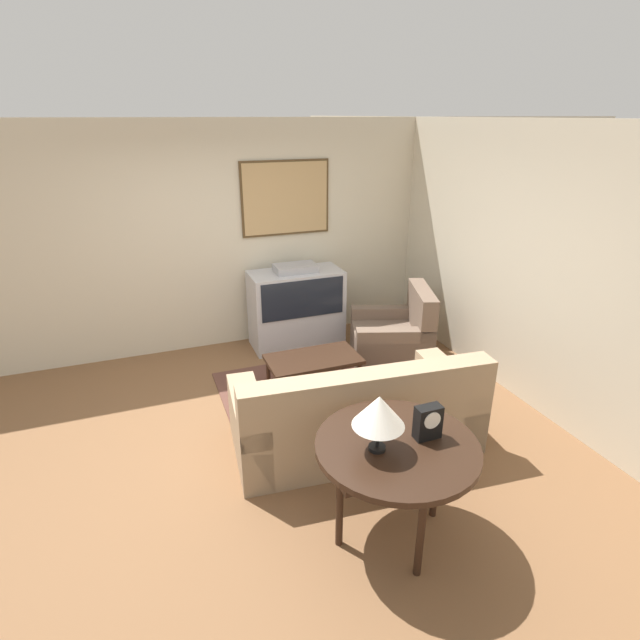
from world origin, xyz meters
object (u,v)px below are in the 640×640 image
coffee_table (313,361)px  table_lamp (379,412)px  tv (296,307)px  couch (356,416)px  mantel_clock (428,422)px  console_table (397,453)px  armchair (394,338)px

coffee_table → table_lamp: 2.21m
coffee_table → tv: bearing=80.2°
couch → mantel_clock: bearing=96.4°
coffee_table → console_table: bearing=-94.9°
couch → table_lamp: (-0.34, -1.03, 0.74)m
couch → armchair: couch is taller
tv → mantel_clock: (-0.16, -3.23, 0.39)m
armchair → console_table: (-1.32, -2.40, 0.42)m
tv → couch: 2.22m
couch → armchair: (1.13, 1.37, -0.02)m
console_table → table_lamp: 0.38m
tv → mantel_clock: size_ratio=4.88×
tv → couch: (-0.18, -2.20, -0.19)m
console_table → table_lamp: (-0.15, -0.00, 0.35)m
tv → coffee_table: 1.19m
armchair → mantel_clock: bearing=-5.2°
tv → console_table: bearing=-96.7°
coffee_table → mantel_clock: 2.14m
tv → armchair: bearing=-41.4°
console_table → couch: bearing=79.3°
tv → console_table: (-0.38, -3.23, 0.20)m
table_lamp → mantel_clock: size_ratio=1.67×
tv → mantel_clock: bearing=-92.9°
armchair → coffee_table: 1.19m
couch → table_lamp: bearing=76.9°
couch → armchair: size_ratio=1.96×
tv → coffee_table: size_ratio=1.18×
tv → table_lamp: size_ratio=2.93×
coffee_table → table_lamp: table_lamp is taller
tv → console_table: tv is taller
couch → armchair: bearing=-124.1°
armchair → table_lamp: 2.92m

